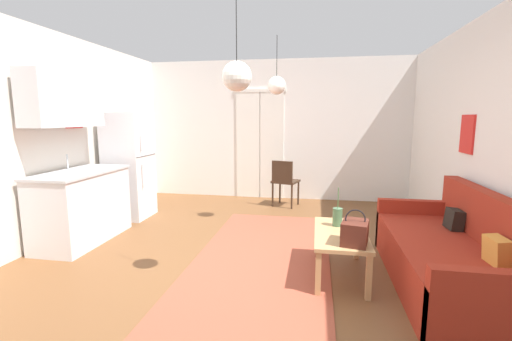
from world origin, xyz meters
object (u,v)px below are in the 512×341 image
Objects in this scene: bamboo_vase at (337,217)px; pendant_lamp_far at (277,85)px; coffee_table at (341,238)px; accent_chair at (284,180)px; handbag at (355,232)px; pendant_lamp_near at (237,76)px; couch at (454,259)px; refrigerator at (129,166)px.

pendant_lamp_far is at bearing 123.67° from bamboo_vase.
accent_chair is (-0.80, 2.61, 0.09)m from coffee_table.
handbag is (0.12, -0.50, 0.01)m from bamboo_vase.
handbag is 3.05m from accent_chair.
pendant_lamp_near is 1.94m from pendant_lamp_far.
couch is 6.42× the size of handbag.
refrigerator is at bearing 40.52° from accent_chair.
bamboo_vase is 0.25× the size of refrigerator.
coffee_table is 1.14× the size of pendant_lamp_near.
coffee_table is 0.36m from handbag.
pendant_lamp_far is at bearing 118.40° from handbag.
refrigerator is (-3.15, 1.55, 0.44)m from coffee_table.
bamboo_vase is at bearing 39.70° from pendant_lamp_near.
refrigerator is at bearing 156.70° from bamboo_vase.
bamboo_vase is (-1.05, 0.29, 0.26)m from couch.
bamboo_vase is 0.49× the size of accent_chair.
couch is 2.36× the size of pendant_lamp_near.
bamboo_vase is at bearing 124.09° from accent_chair.
coffee_table is 2.73m from accent_chair.
pendant_lamp_far reaches higher than handbag.
refrigerator reaches higher than handbag.
pendant_lamp_far reaches higher than accent_chair.
bamboo_vase is 0.53× the size of pendant_lamp_far.
handbag is 0.37× the size of pendant_lamp_near.
pendant_lamp_far is (-0.91, 1.69, 1.45)m from handbag.
couch reaches higher than handbag.
pendant_lamp_far is (-1.84, 1.48, 1.72)m from couch.
couch is at bearing -21.45° from refrigerator.
accent_chair is at bearing 24.33° from refrigerator.
coffee_table is at bearing 108.10° from handbag.
bamboo_vase is 0.52m from handbag.
accent_chair is at bearing 107.20° from handbag.
handbag is at bearing -29.66° from refrigerator.
couch is 2.07× the size of coffee_table.
pendant_lamp_near reaches higher than handbag.
bamboo_vase reaches higher than coffee_table.
coffee_table is 1.28× the size of pendant_lamp_far.
bamboo_vase is at bearing 96.94° from coffee_table.
couch is 2.48× the size of accent_chair.
coffee_table is 3.10× the size of handbag.
couch reaches higher than accent_chair.
refrigerator is (-3.25, 1.85, 0.27)m from handbag.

